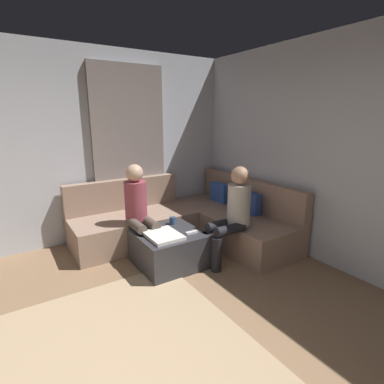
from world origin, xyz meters
TOP-DOWN VIEW (x-y plane):
  - wall_left at (-2.94, 0.00)m, footprint 0.12×6.00m
  - curtain_panel at (-2.84, 1.30)m, footprint 0.06×1.10m
  - sectional_couch at (-2.08, 1.88)m, footprint 2.10×2.55m
  - ottoman at (-1.55, 1.24)m, footprint 0.76×0.76m
  - folded_blanket at (-1.45, 1.12)m, footprint 0.44×0.36m
  - coffee_mug at (-1.77, 1.42)m, footprint 0.08×0.08m
  - game_remote at (-1.37, 1.46)m, footprint 0.05×0.15m
  - person_on_couch_back at (-1.19, 1.93)m, footprint 0.30×0.60m
  - person_on_couch_side at (-1.93, 1.03)m, footprint 0.60×0.30m

SIDE VIEW (x-z plane):
  - ottoman at x=-1.55m, z-range 0.00..0.42m
  - sectional_couch at x=-2.08m, z-range -0.15..0.72m
  - game_remote at x=-1.37m, z-range 0.42..0.44m
  - folded_blanket at x=-1.45m, z-range 0.42..0.46m
  - coffee_mug at x=-1.77m, z-range 0.42..0.52m
  - person_on_couch_back at x=-1.19m, z-range 0.06..1.26m
  - person_on_couch_side at x=-1.93m, z-range 0.06..1.26m
  - curtain_panel at x=-2.84m, z-range 0.00..2.50m
  - wall_left at x=-2.94m, z-range 0.00..2.70m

